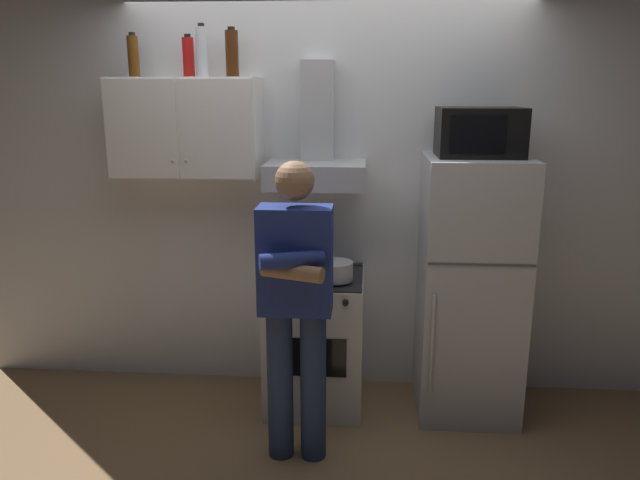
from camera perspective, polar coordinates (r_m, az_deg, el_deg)
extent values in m
plane|color=olive|center=(3.87, 0.00, -16.75)|extent=(7.00, 7.00, 0.00)
cube|color=white|center=(3.97, 0.67, 4.93)|extent=(4.80, 0.10, 2.70)
cube|color=white|center=(3.86, -12.46, 10.32)|extent=(0.90, 0.34, 0.60)
cube|color=white|center=(3.76, -16.56, 9.98)|extent=(0.43, 0.01, 0.58)
cube|color=white|center=(3.63, -9.80, 10.21)|extent=(0.43, 0.01, 0.58)
sphere|color=#B2B2B7|center=(3.71, -13.73, 7.30)|extent=(0.02, 0.02, 0.02)
sphere|color=#B2B2B7|center=(3.68, -12.54, 7.32)|extent=(0.02, 0.02, 0.02)
cube|color=white|center=(3.90, -0.46, -9.46)|extent=(0.60, 0.60, 0.85)
cube|color=black|center=(3.75, -0.47, -3.41)|extent=(0.59, 0.59, 0.01)
cube|color=black|center=(3.61, -0.87, -11.03)|extent=(0.42, 0.01, 0.24)
cylinder|color=black|center=(3.64, -2.67, -3.75)|extent=(0.16, 0.16, 0.01)
cylinder|color=black|center=(3.62, 1.42, -3.85)|extent=(0.16, 0.16, 0.01)
cylinder|color=black|center=(3.87, -2.24, -2.66)|extent=(0.16, 0.16, 0.01)
cylinder|color=black|center=(3.85, 1.61, -2.74)|extent=(0.16, 0.16, 0.01)
cylinder|color=black|center=(3.49, -4.19, -5.75)|extent=(0.04, 0.02, 0.04)
cylinder|color=black|center=(3.48, -2.06, -5.81)|extent=(0.04, 0.02, 0.04)
cylinder|color=black|center=(3.46, 0.25, -5.88)|extent=(0.04, 0.02, 0.04)
cylinder|color=black|center=(3.46, 2.41, -5.93)|extent=(0.04, 0.02, 0.04)
cube|color=#B7BABF|center=(3.69, -0.38, 6.18)|extent=(0.60, 0.44, 0.15)
cube|color=#B7BABF|center=(3.79, -0.21, 12.10)|extent=(0.20, 0.16, 0.60)
cube|color=silver|center=(3.81, 13.98, -4.45)|extent=(0.60, 0.60, 1.60)
cube|color=#4C4C4C|center=(3.45, 15.01, -2.27)|extent=(0.59, 0.01, 0.01)
cylinder|color=silver|center=(3.57, 10.54, -9.69)|extent=(0.02, 0.02, 0.60)
cube|color=black|center=(3.64, 14.81, 9.81)|extent=(0.48, 0.36, 0.28)
cube|color=black|center=(3.46, 14.69, 9.61)|extent=(0.30, 0.01, 0.20)
cylinder|color=navy|center=(3.38, -3.78, -13.45)|extent=(0.14, 0.14, 0.85)
cylinder|color=navy|center=(3.36, -0.65, -13.58)|extent=(0.14, 0.14, 0.85)
cube|color=navy|center=(3.10, -2.34, -1.91)|extent=(0.38, 0.20, 0.56)
cylinder|color=navy|center=(2.96, -2.66, -1.91)|extent=(0.33, 0.17, 0.08)
cylinder|color=#8C6647|center=(2.97, -2.65, -3.02)|extent=(0.33, 0.17, 0.08)
sphere|color=#8C6647|center=(3.01, -2.42, 5.61)|extent=(0.20, 0.20, 0.20)
cylinder|color=#B7BABF|center=(3.60, 1.43, -2.92)|extent=(0.22, 0.22, 0.11)
cylinder|color=black|center=(3.60, -0.68, -2.28)|extent=(0.05, 0.01, 0.01)
cylinder|color=black|center=(3.59, 3.56, -2.37)|extent=(0.05, 0.01, 0.01)
cylinder|color=red|center=(3.88, -12.31, 16.48)|extent=(0.07, 0.07, 0.23)
cylinder|color=black|center=(3.89, -12.41, 18.31)|extent=(0.04, 0.04, 0.02)
cylinder|color=#47230F|center=(3.81, -8.30, 16.99)|extent=(0.08, 0.08, 0.27)
cylinder|color=black|center=(3.82, -8.38, 19.15)|extent=(0.04, 0.04, 0.02)
cylinder|color=silver|center=(3.81, -11.06, 17.01)|extent=(0.07, 0.07, 0.29)
cylinder|color=black|center=(3.83, -11.18, 19.29)|extent=(0.04, 0.04, 0.02)
cylinder|color=brown|center=(3.95, -17.20, 16.21)|extent=(0.07, 0.07, 0.24)
cylinder|color=black|center=(3.95, -17.34, 18.07)|extent=(0.04, 0.04, 0.02)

